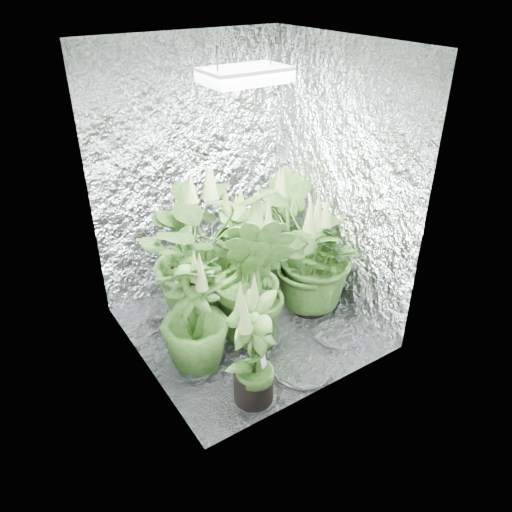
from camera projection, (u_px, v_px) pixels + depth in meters
The scene contains 13 objects.
ground at pixel (248, 327), 3.78m from camera, with size 1.60×1.60×0.00m, color silver.
walls at pixel (246, 207), 3.28m from camera, with size 1.62×1.62×2.00m.
ceiling at pixel (245, 43), 2.78m from camera, with size 1.60×1.60×0.01m, color silver.
grow_lamp at pixel (245, 75), 2.86m from camera, with size 0.50×0.30×0.22m.
plant_a at pixel (204, 252), 3.61m from camera, with size 1.12×1.12×1.21m.
plant_b at pixel (231, 248), 3.95m from camera, with size 0.63×0.63×0.96m.
plant_c at pixel (283, 229), 4.18m from camera, with size 0.59×0.59×1.00m.
plant_d at pixel (195, 316), 3.22m from camera, with size 0.57×0.57×0.90m.
plant_e at pixel (313, 256), 3.75m from camera, with size 1.02×1.02×1.02m.
plant_f at pixel (253, 351), 2.97m from camera, with size 0.49×0.49×0.86m.
plant_g at pixel (254, 280), 3.38m from camera, with size 0.77×0.77×1.13m.
circulation_fan at pixel (285, 267), 4.25m from camera, with size 0.19×0.29×0.35m.
plant_label at pixel (263, 361), 3.02m from camera, with size 0.05×0.01×0.08m, color white.
Camera 1 is at (-1.60, -2.54, 2.37)m, focal length 35.00 mm.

